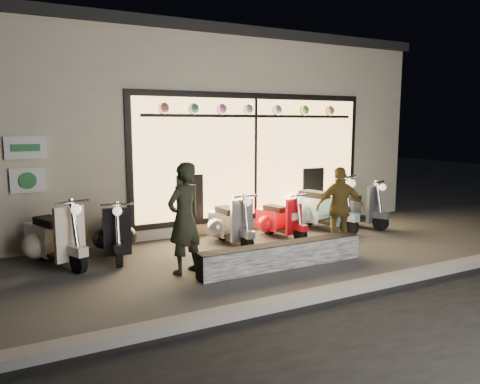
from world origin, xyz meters
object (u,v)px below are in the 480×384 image
at_px(scooter_red, 277,219).
at_px(man, 184,218).
at_px(woman, 340,208).
at_px(graffiti_barrier, 282,255).
at_px(scooter_silver, 228,223).

height_order(scooter_red, man, man).
height_order(scooter_red, woman, woman).
bearing_deg(woman, graffiti_barrier, 43.41).
height_order(scooter_silver, man, man).
xyz_separation_m(man, woman, (3.01, 0.04, -0.10)).
relative_size(scooter_red, man, 0.73).
bearing_deg(scooter_red, man, -164.33).
xyz_separation_m(scooter_red, man, (-2.46, -1.31, 0.49)).
bearing_deg(scooter_silver, graffiti_barrier, -90.12).
xyz_separation_m(scooter_silver, man, (-1.37, -1.29, 0.46)).
distance_m(graffiti_barrier, scooter_silver, 1.79).
relative_size(graffiti_barrier, man, 1.67).
xyz_separation_m(graffiti_barrier, scooter_red, (1.03, 1.79, 0.15)).
distance_m(graffiti_barrier, woman, 1.74).
bearing_deg(scooter_silver, woman, -39.58).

